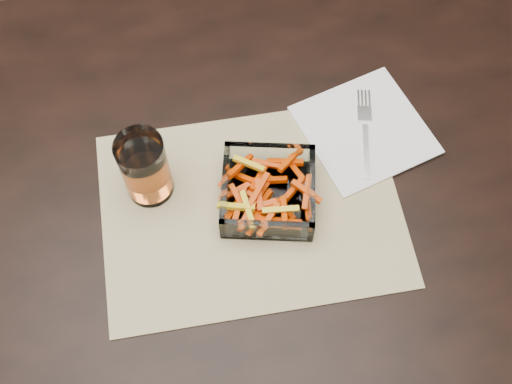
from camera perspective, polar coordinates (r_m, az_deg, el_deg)
dining_table at (r=1.07m, az=-7.57°, el=-2.17°), size 1.60×0.90×0.75m
placemat at (r=0.97m, az=-0.43°, el=-1.51°), size 0.47×0.35×0.00m
glass_bowl at (r=0.96m, az=1.08°, el=-0.06°), size 0.17×0.17×0.05m
tumbler at (r=0.95m, az=-9.82°, el=1.99°), size 0.07×0.07×0.12m
napkin at (r=1.05m, az=9.64°, el=5.49°), size 0.22×0.22×0.00m
fork at (r=1.05m, az=9.68°, el=5.49°), size 0.06×0.16×0.00m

